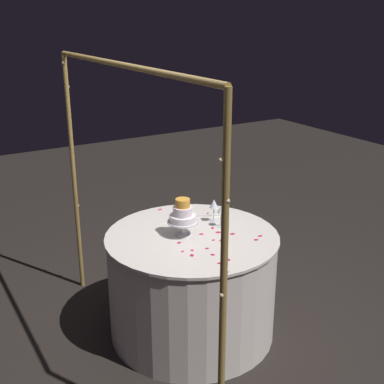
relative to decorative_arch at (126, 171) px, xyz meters
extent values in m
plane|color=black|center=(0.00, -0.48, -1.36)|extent=(12.00, 12.00, 0.00)
cylinder|color=olive|center=(-1.09, 0.00, -0.35)|extent=(0.04, 0.04, 2.01)
cylinder|color=olive|center=(1.08, 0.00, -0.35)|extent=(0.04, 0.04, 2.01)
cylinder|color=olive|center=(0.00, 0.00, 0.65)|extent=(2.17, 0.04, 0.04)
sphere|color=#F9EAB2|center=(-1.10, 0.00, 0.15)|extent=(0.02, 0.02, 0.02)
sphere|color=#F9EAB2|center=(1.09, -0.02, -0.60)|extent=(0.02, 0.02, 0.02)
sphere|color=#F9EAB2|center=(-0.76, -0.02, 0.65)|extent=(0.02, 0.02, 0.02)
sphere|color=#F9EAB2|center=(-1.09, 0.01, -0.33)|extent=(0.02, 0.02, 0.02)
sphere|color=#F9EAB2|center=(1.10, -0.02, 0.39)|extent=(0.02, 0.02, 0.02)
sphere|color=#F9EAB2|center=(-0.32, 0.00, 0.65)|extent=(0.02, 0.02, 0.02)
sphere|color=#F9EAB2|center=(-1.07, 0.02, 0.33)|extent=(0.02, 0.02, 0.02)
sphere|color=#F9EAB2|center=(1.07, 0.02, 0.58)|extent=(0.02, 0.02, 0.02)
sphere|color=#F9EAB2|center=(0.15, -0.01, 0.65)|extent=(0.02, 0.02, 0.02)
sphere|color=#F9EAB2|center=(1.10, -0.01, -0.91)|extent=(0.02, 0.02, 0.02)
sphere|color=#F9EAB2|center=(0.61, -0.01, 0.65)|extent=(0.02, 0.02, 0.02)
sphere|color=#F9EAB2|center=(-1.09, -0.01, -0.21)|extent=(0.02, 0.02, 0.02)
sphere|color=#F9EAB2|center=(1.10, 0.00, -1.00)|extent=(0.02, 0.02, 0.02)
sphere|color=#F9EAB2|center=(1.08, -0.02, 0.65)|extent=(0.02, 0.02, 0.02)
cylinder|color=silver|center=(0.00, -0.48, -0.97)|extent=(1.22, 1.22, 0.78)
cylinder|color=silver|center=(0.00, -0.48, -0.57)|extent=(1.25, 1.25, 0.02)
cylinder|color=silver|center=(0.03, -0.43, -0.56)|extent=(0.11, 0.11, 0.01)
cylinder|color=silver|center=(0.03, -0.43, -0.51)|extent=(0.02, 0.02, 0.09)
cylinder|color=silver|center=(0.03, -0.43, -0.46)|extent=(0.22, 0.22, 0.01)
cylinder|color=white|center=(0.03, -0.43, -0.43)|extent=(0.19, 0.19, 0.05)
cylinder|color=white|center=(0.03, -0.43, -0.37)|extent=(0.14, 0.14, 0.06)
cylinder|color=gold|center=(0.03, -0.43, -0.31)|extent=(0.10, 0.10, 0.06)
cylinder|color=silver|center=(0.02, -0.75, -0.56)|extent=(0.06, 0.06, 0.00)
cylinder|color=silver|center=(0.02, -0.75, -0.50)|extent=(0.01, 0.01, 0.11)
cone|color=silver|center=(0.02, -0.75, -0.42)|extent=(0.06, 0.06, 0.05)
cylinder|color=silver|center=(0.13, -0.76, -0.56)|extent=(0.06, 0.06, 0.00)
cylinder|color=silver|center=(0.13, -0.76, -0.50)|extent=(0.01, 0.01, 0.11)
cone|color=silver|center=(0.13, -0.76, -0.41)|extent=(0.07, 0.07, 0.07)
cylinder|color=silver|center=(0.22, -0.56, -0.56)|extent=(0.06, 0.06, 0.00)
cylinder|color=silver|center=(0.22, -0.56, -0.52)|extent=(0.01, 0.01, 0.08)
cone|color=silver|center=(0.22, -0.56, -0.44)|extent=(0.05, 0.05, 0.07)
cube|color=silver|center=(0.27, -0.72, -0.56)|extent=(0.12, 0.21, 0.01)
cube|color=white|center=(0.21, -0.84, -0.55)|extent=(0.06, 0.09, 0.01)
ellipsoid|color=#C61951|center=(0.56, -0.52, -0.56)|extent=(0.03, 0.04, 0.00)
ellipsoid|color=#C61951|center=(-0.19, -0.61, -0.56)|extent=(0.03, 0.04, 0.00)
ellipsoid|color=#C61951|center=(-0.02, -0.55, -0.56)|extent=(0.03, 0.04, 0.00)
ellipsoid|color=#C61951|center=(-0.28, -0.32, -0.56)|extent=(0.04, 0.04, 0.00)
ellipsoid|color=#C61951|center=(-0.06, -0.67, -0.56)|extent=(0.04, 0.05, 0.00)
ellipsoid|color=#C61951|center=(-0.24, -0.46, -0.56)|extent=(0.03, 0.03, 0.00)
ellipsoid|color=#C61951|center=(0.29, -0.81, -0.56)|extent=(0.03, 0.03, 0.00)
ellipsoid|color=#C61951|center=(-0.20, -0.29, -0.56)|extent=(0.02, 0.03, 0.00)
ellipsoid|color=#C61951|center=(0.03, -0.68, -0.56)|extent=(0.04, 0.04, 0.00)
ellipsoid|color=#C61951|center=(-0.34, -0.44, -0.56)|extent=(0.04, 0.04, 0.00)
ellipsoid|color=#C61951|center=(0.24, -0.94, -0.56)|extent=(0.03, 0.03, 0.00)
ellipsoid|color=#C61951|center=(-0.27, -0.89, -0.56)|extent=(0.02, 0.04, 0.00)
ellipsoid|color=#C61951|center=(0.36, -0.52, -0.56)|extent=(0.04, 0.04, 0.00)
ellipsoid|color=#C61951|center=(-0.21, -0.36, -0.56)|extent=(0.03, 0.02, 0.00)
ellipsoid|color=#C61951|center=(-0.45, -0.48, -0.56)|extent=(0.04, 0.03, 0.00)
ellipsoid|color=#C61951|center=(-0.46, -0.41, -0.56)|extent=(0.03, 0.03, 0.00)
ellipsoid|color=#C61951|center=(-0.14, -0.74, -0.56)|extent=(0.03, 0.04, 0.00)
ellipsoid|color=#C61951|center=(-0.16, -0.57, -0.56)|extent=(0.02, 0.03, 0.00)
ellipsoid|color=#C61951|center=(-0.07, -0.34, -0.56)|extent=(0.03, 0.04, 0.00)
ellipsoid|color=#C61951|center=(-0.31, -0.82, -0.56)|extent=(0.03, 0.04, 0.00)
camera|label=1|loc=(-2.82, 1.23, 0.94)|focal=47.26mm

